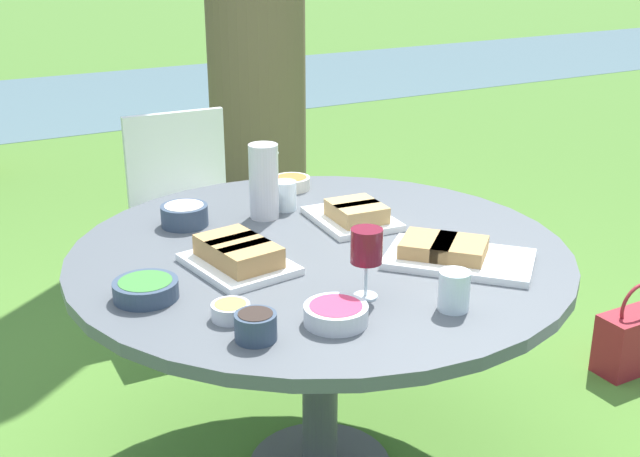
# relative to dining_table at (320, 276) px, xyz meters

# --- Properties ---
(river_strip) EXTENTS (40.00, 3.03, 0.01)m
(river_strip) POSITION_rel_dining_table_xyz_m (0.00, 6.34, -0.67)
(river_strip) COLOR slate
(river_strip) RESTS_ON ground_plane
(dining_table) EXTENTS (1.43, 1.43, 0.76)m
(dining_table) POSITION_rel_dining_table_xyz_m (0.00, 0.00, 0.00)
(dining_table) COLOR #4C4C51
(dining_table) RESTS_ON ground_plane
(chair_near_right) EXTENTS (0.46, 0.44, 0.89)m
(chair_near_right) POSITION_rel_dining_table_xyz_m (0.05, 1.26, -0.15)
(chair_near_right) COLOR silver
(chair_near_right) RESTS_ON ground_plane
(water_pitcher) EXTENTS (0.10, 0.09, 0.24)m
(water_pitcher) POSITION_rel_dining_table_xyz_m (-0.02, 0.31, 0.21)
(water_pitcher) COLOR silver
(water_pitcher) RESTS_ON dining_table
(wine_glass) EXTENTS (0.08, 0.08, 0.18)m
(wine_glass) POSITION_rel_dining_table_xyz_m (-0.06, -0.34, 0.22)
(wine_glass) COLOR silver
(wine_glass) RESTS_ON dining_table
(platter_bread_main) EXTENTS (0.25, 0.31, 0.07)m
(platter_bread_main) POSITION_rel_dining_table_xyz_m (0.19, 0.13, 0.12)
(platter_bread_main) COLOR white
(platter_bread_main) RESTS_ON dining_table
(platter_charcuterie) EXTENTS (0.27, 0.32, 0.08)m
(platter_charcuterie) POSITION_rel_dining_table_xyz_m (-0.26, -0.02, 0.12)
(platter_charcuterie) COLOR white
(platter_charcuterie) RESTS_ON dining_table
(platter_sandwich_side) EXTENTS (0.44, 0.45, 0.06)m
(platter_sandwich_side) POSITION_rel_dining_table_xyz_m (0.27, -0.26, 0.11)
(platter_sandwich_side) COLOR white
(platter_sandwich_side) RESTS_ON dining_table
(bowl_fries) EXTENTS (0.09, 0.09, 0.04)m
(bowl_fries) POSITION_rel_dining_table_xyz_m (-0.40, -0.29, 0.11)
(bowl_fries) COLOR silver
(bowl_fries) RESTS_ON dining_table
(bowl_salad) EXTENTS (0.16, 0.16, 0.05)m
(bowl_salad) POSITION_rel_dining_table_xyz_m (-0.54, -0.08, 0.11)
(bowl_salad) COLOR #334256
(bowl_salad) RESTS_ON dining_table
(bowl_olives) EXTENTS (0.10, 0.10, 0.06)m
(bowl_olives) POSITION_rel_dining_table_xyz_m (-0.39, -0.41, 0.12)
(bowl_olives) COLOR #334256
(bowl_olives) RESTS_ON dining_table
(bowl_dip_red) EXTENTS (0.15, 0.15, 0.05)m
(bowl_dip_red) POSITION_rel_dining_table_xyz_m (-0.20, -0.43, 0.11)
(bowl_dip_red) COLOR silver
(bowl_dip_red) RESTS_ON dining_table
(bowl_dip_cream) EXTENTS (0.14, 0.14, 0.07)m
(bowl_dip_cream) POSITION_rel_dining_table_xyz_m (-0.27, 0.37, 0.12)
(bowl_dip_cream) COLOR #334256
(bowl_dip_cream) RESTS_ON dining_table
(bowl_roasted_veg) EXTENTS (0.13, 0.13, 0.04)m
(bowl_roasted_veg) POSITION_rel_dining_table_xyz_m (0.18, 0.53, 0.11)
(bowl_roasted_veg) COLOR beige
(bowl_roasted_veg) RESTS_ON dining_table
(cup_water_near) EXTENTS (0.08, 0.08, 0.10)m
(cup_water_near) POSITION_rel_dining_table_xyz_m (0.07, 0.35, 0.14)
(cup_water_near) COLOR silver
(cup_water_near) RESTS_ON dining_table
(cup_water_far) EXTENTS (0.08, 0.08, 0.10)m
(cup_water_far) POSITION_rel_dining_table_xyz_m (0.09, -0.50, 0.14)
(cup_water_far) COLOR silver
(cup_water_far) RESTS_ON dining_table
(handbag) EXTENTS (0.30, 0.14, 0.37)m
(handbag) POSITION_rel_dining_table_xyz_m (1.37, -0.05, -0.55)
(handbag) COLOR maroon
(handbag) RESTS_ON ground_plane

